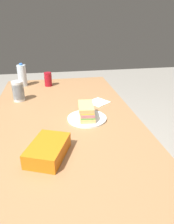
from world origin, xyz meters
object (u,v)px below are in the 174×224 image
(soda_can_red, at_px, (48,79))
(plastic_cup_stack, at_px, (18,91))
(dining_table, at_px, (64,129))
(water_bottle_tall, at_px, (22,76))
(chip_bag, at_px, (48,150))
(paper_plate, at_px, (87,118))
(sandwich, at_px, (87,111))

(soda_can_red, relative_size, plastic_cup_stack, 0.82)
(dining_table, bearing_deg, water_bottle_tall, 23.33)
(dining_table, bearing_deg, chip_bag, 165.70)
(chip_bag, bearing_deg, paper_plate, -13.05)
(paper_plate, distance_m, plastic_cup_stack, 0.60)
(water_bottle_tall, bearing_deg, chip_bag, -169.07)
(sandwich, xyz_separation_m, plastic_cup_stack, (0.39, 0.45, 0.02))
(water_bottle_tall, bearing_deg, plastic_cup_stack, -179.31)
(sandwich, relative_size, chip_bag, 0.83)
(chip_bag, bearing_deg, water_bottle_tall, 33.01)
(dining_table, distance_m, sandwich, 0.20)
(chip_bag, relative_size, plastic_cup_stack, 1.54)
(dining_table, distance_m, soda_can_red, 0.70)
(paper_plate, height_order, soda_can_red, soda_can_red)
(soda_can_red, relative_size, chip_bag, 0.53)
(paper_plate, bearing_deg, dining_table, 74.32)
(dining_table, xyz_separation_m, sandwich, (-0.04, -0.14, 0.13))
(dining_table, bearing_deg, paper_plate, -105.68)
(chip_bag, bearing_deg, plastic_cup_stack, 37.83)
(dining_table, bearing_deg, sandwich, -104.36)
(dining_table, relative_size, sandwich, 9.29)
(paper_plate, height_order, chip_bag, chip_bag)
(sandwich, bearing_deg, plastic_cup_stack, 48.69)
(paper_plate, xyz_separation_m, water_bottle_tall, (0.76, 0.45, 0.09))
(plastic_cup_stack, bearing_deg, dining_table, -139.42)
(plastic_cup_stack, bearing_deg, soda_can_red, -34.45)
(chip_bag, height_order, water_bottle_tall, water_bottle_tall)
(plastic_cup_stack, bearing_deg, water_bottle_tall, 0.69)
(paper_plate, bearing_deg, water_bottle_tall, 30.84)
(dining_table, xyz_separation_m, soda_can_red, (0.68, 0.09, 0.14))
(sandwich, relative_size, plastic_cup_stack, 1.28)
(paper_plate, bearing_deg, soda_can_red, 17.67)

